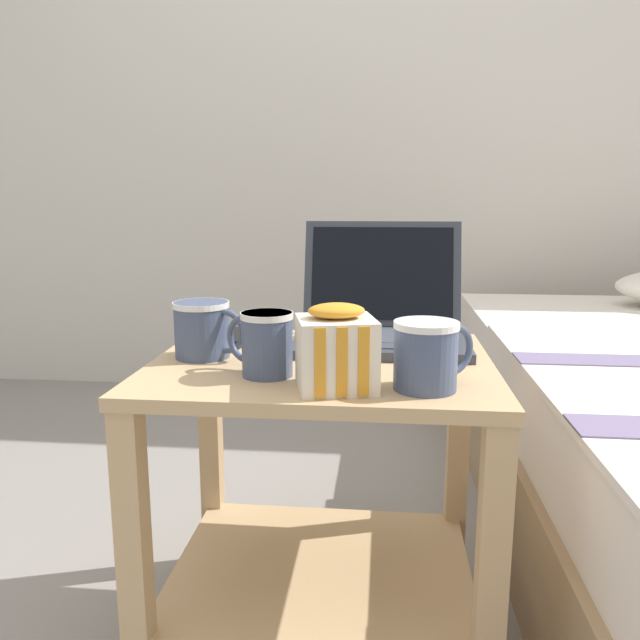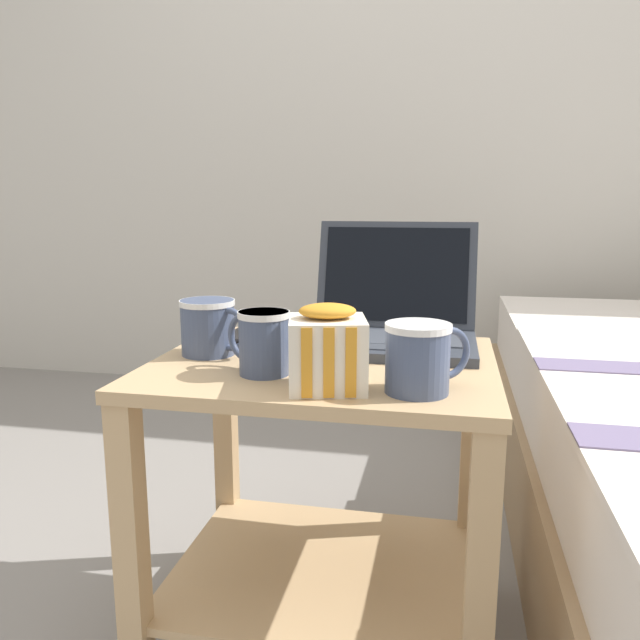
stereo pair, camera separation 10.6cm
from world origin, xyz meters
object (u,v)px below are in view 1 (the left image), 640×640
Objects in this scene: laptop at (381,318)px; cell_phone at (236,336)px; mug_mid_center at (427,352)px; mug_front_left at (203,327)px; mug_front_right at (265,341)px; snack_bag at (336,350)px.

cell_phone is at bearing -179.67° from laptop.
laptop is 2.58× the size of mug_mid_center.
cell_phone is (0.02, 0.16, -0.05)m from mug_front_left.
mug_front_right is 0.95× the size of mug_mid_center.
snack_bag is (-0.07, -0.32, 0.01)m from laptop.
laptop is at bearing 78.40° from snack_bag.
snack_bag is at bearing -32.74° from mug_front_left.
mug_front_right is at bearing -37.78° from mug_front_left.
cell_phone is at bearing 140.00° from mug_mid_center.
mug_mid_center is at bearing -40.00° from cell_phone.
laptop reaches higher than mug_mid_center.
laptop is 2.06× the size of cell_phone.
mug_mid_center is (0.26, -0.05, -0.00)m from mug_front_right.
mug_front_right is 0.29m from cell_phone.
mug_front_left is 0.87× the size of cell_phone.
laptop is 2.44× the size of snack_bag.
mug_front_right and mug_mid_center have the same top height.
mug_mid_center is (0.39, -0.15, 0.00)m from mug_front_left.
laptop is at bearing 54.60° from mug_front_right.
laptop is 0.33m from snack_bag.
snack_bag is (-0.14, -0.01, 0.00)m from mug_mid_center.
laptop is 2.37× the size of mug_front_left.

